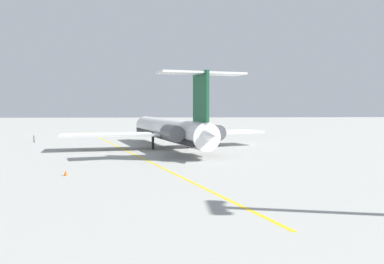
% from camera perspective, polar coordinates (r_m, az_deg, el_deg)
% --- Properties ---
extents(ground, '(393.56, 393.56, 0.00)m').
position_cam_1_polar(ground, '(65.36, -11.57, -2.60)').
color(ground, '#9E9E99').
extents(main_jetliner, '(39.38, 35.30, 11.69)m').
position_cam_1_polar(main_jetliner, '(66.01, -3.14, 0.31)').
color(main_jetliner, white).
rests_on(main_jetliner, ground).
extents(ground_crew_near_nose, '(0.41, 0.29, 1.81)m').
position_cam_1_polar(ground_crew_near_nose, '(92.98, 4.60, 0.01)').
color(ground_crew_near_nose, black).
rests_on(ground_crew_near_nose, ground).
extents(ground_crew_near_tail, '(0.31, 0.32, 1.66)m').
position_cam_1_polar(ground_crew_near_tail, '(83.48, -21.82, -0.72)').
color(ground_crew_near_tail, black).
rests_on(ground_crew_near_tail, ground).
extents(safety_cone_nose, '(0.40, 0.40, 0.55)m').
position_cam_1_polar(safety_cone_nose, '(91.42, 2.09, -0.59)').
color(safety_cone_nose, '#EA590F').
rests_on(safety_cone_nose, ground).
extents(safety_cone_wingtip, '(0.40, 0.40, 0.55)m').
position_cam_1_polar(safety_cone_wingtip, '(42.63, -17.73, -5.64)').
color(safety_cone_wingtip, '#EA590F').
rests_on(safety_cone_wingtip, ground).
extents(taxiway_centreline, '(91.33, 30.11, 0.01)m').
position_cam_1_polar(taxiway_centreline, '(67.79, -10.05, -2.35)').
color(taxiway_centreline, gold).
rests_on(taxiway_centreline, ground).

